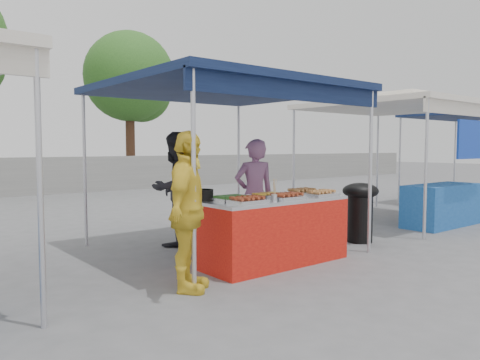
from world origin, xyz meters
TOP-DOWN VIEW (x-y plane):
  - ground_plane at (0.00, 0.00)m, footprint 80.00×80.00m
  - back_wall at (0.00, 11.00)m, footprint 40.00×0.25m
  - main_canopy at (0.00, 0.97)m, footprint 3.20×3.20m
  - neighbor_stall_right at (4.50, 0.57)m, footprint 3.20×3.20m
  - tree_2 at (4.34, 12.78)m, footprint 3.57×3.52m
  - vendor_table at (0.00, -0.10)m, footprint 2.00×0.80m
  - food_tray_fl at (-0.64, -0.34)m, footprint 0.42×0.30m
  - food_tray_fm at (0.00, -0.34)m, footprint 0.42×0.30m
  - food_tray_fr at (0.63, -0.34)m, footprint 0.42×0.30m
  - food_tray_bl at (-0.65, -0.03)m, footprint 0.42×0.30m
  - food_tray_bm at (-0.03, 0.01)m, footprint 0.42×0.30m
  - food_tray_br at (0.62, -0.00)m, footprint 0.42×0.30m
  - cooking_pot at (-0.87, 0.24)m, footprint 0.24×0.24m
  - skewer_cup at (-0.26, -0.38)m, footprint 0.07×0.07m
  - wok_burner at (2.01, 0.04)m, footprint 0.57×0.57m
  - crate_left at (-0.55, 0.41)m, footprint 0.48×0.34m
  - crate_right at (0.32, 0.42)m, footprint 0.46×0.32m
  - crate_stacked at (0.32, 0.42)m, footprint 0.46×0.32m
  - vendor_woman at (0.26, 0.59)m, footprint 0.69×0.56m
  - helper_man at (-0.41, 1.67)m, footprint 0.98×0.84m
  - customer_person at (-1.51, -0.40)m, footprint 0.99×0.99m

SIDE VIEW (x-z plane):
  - ground_plane at x=0.00m, z-range 0.00..0.00m
  - crate_right at x=0.32m, z-range 0.00..0.28m
  - crate_left at x=-0.55m, z-range 0.00..0.29m
  - crate_stacked at x=0.32m, z-range 0.28..0.55m
  - vendor_table at x=0.00m, z-range 0.00..0.85m
  - wok_burner at x=2.01m, z-range 0.09..1.04m
  - back_wall at x=0.00m, z-range 0.00..1.20m
  - vendor_woman at x=0.26m, z-range 0.00..1.63m
  - customer_person at x=-1.51m, z-range 0.00..1.68m
  - helper_man at x=-0.41m, z-range 0.00..1.75m
  - food_tray_fl at x=-0.64m, z-range 0.85..0.92m
  - food_tray_fm at x=0.00m, z-range 0.85..0.92m
  - food_tray_fr at x=0.63m, z-range 0.85..0.92m
  - food_tray_bl at x=-0.65m, z-range 0.85..0.92m
  - food_tray_bm at x=-0.03m, z-range 0.85..0.92m
  - food_tray_br at x=0.62m, z-range 0.85..0.92m
  - skewer_cup at x=-0.26m, z-range 0.85..0.94m
  - cooking_pot at x=-0.87m, z-range 0.85..0.99m
  - neighbor_stall_right at x=4.50m, z-range 0.32..2.89m
  - main_canopy at x=0.00m, z-range 1.08..3.65m
  - tree_2 at x=4.34m, z-range 1.11..7.17m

